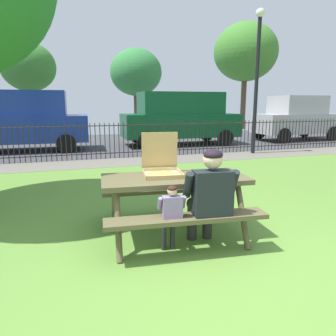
# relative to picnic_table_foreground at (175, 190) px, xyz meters

# --- Properties ---
(ground) EXTENTS (28.00, 11.26, 0.02)m
(ground) POSITION_rel_picnic_table_foreground_xyz_m (0.10, 0.40, -0.61)
(ground) COLOR #5E8C36
(cobblestone_walkway) EXTENTS (28.00, 1.40, 0.01)m
(cobblestone_walkway) POSITION_rel_picnic_table_foreground_xyz_m (0.10, 5.33, -0.60)
(cobblestone_walkway) COLOR slate
(street_asphalt) EXTENTS (28.00, 7.62, 0.01)m
(street_asphalt) POSITION_rel_picnic_table_foreground_xyz_m (0.10, 9.84, -0.60)
(street_asphalt) COLOR #424247
(picnic_table_foreground) EXTENTS (1.93, 1.64, 0.79)m
(picnic_table_foreground) POSITION_rel_picnic_table_foreground_xyz_m (0.00, 0.00, 0.00)
(picnic_table_foreground) COLOR brown
(picnic_table_foreground) RESTS_ON ground
(pizza_box_open) EXTENTS (0.54, 0.57, 0.53)m
(pizza_box_open) POSITION_rel_picnic_table_foreground_xyz_m (-0.12, 0.16, 0.27)
(pizza_box_open) COLOR tan
(pizza_box_open) RESTS_ON picnic_table_foreground
(adult_at_table) EXTENTS (0.63, 0.62, 1.19)m
(adult_at_table) POSITION_rel_picnic_table_foreground_xyz_m (0.23, -0.53, 0.06)
(adult_at_table) COLOR #2A2A2A
(adult_at_table) RESTS_ON ground
(child_at_table) EXTENTS (0.31, 0.31, 0.82)m
(child_at_table) POSITION_rel_picnic_table_foreground_xyz_m (-0.22, -0.51, -0.10)
(child_at_table) COLOR #282828
(child_at_table) RESTS_ON ground
(iron_fence_streetside) EXTENTS (22.64, 0.03, 1.09)m
(iron_fence_streetside) POSITION_rel_picnic_table_foreground_xyz_m (0.10, 6.03, -0.04)
(iron_fence_streetside) COLOR #2D2823
(iron_fence_streetside) RESTS_ON ground
(lamp_post_walkway) EXTENTS (0.28, 0.28, 4.55)m
(lamp_post_walkway) POSITION_rel_picnic_table_foreground_xyz_m (4.69, 5.62, 2.14)
(lamp_post_walkway) COLOR black
(lamp_post_walkway) RESTS_ON ground
(parked_car_center) EXTENTS (4.66, 2.07, 2.08)m
(parked_car_center) POSITION_rel_picnic_table_foreground_xyz_m (-2.84, 8.47, 0.50)
(parked_car_center) COLOR navy
(parked_car_center) RESTS_ON ground
(parked_car_right) EXTENTS (4.64, 2.03, 2.08)m
(parked_car_right) POSITION_rel_picnic_table_foreground_xyz_m (3.09, 8.47, 0.50)
(parked_car_right) COLOR #0E4D28
(parked_car_right) RESTS_ON ground
(parked_car_far_right) EXTENTS (3.97, 1.96, 1.98)m
(parked_car_far_right) POSITION_rel_picnic_table_foreground_xyz_m (8.68, 8.47, 0.41)
(parked_car_far_right) COLOR #B4B1B5
(parked_car_far_right) RESTS_ON ground
(far_tree_midleft) EXTENTS (2.74, 2.74, 4.71)m
(far_tree_midleft) POSITION_rel_picnic_table_foreground_xyz_m (-2.97, 14.68, 2.83)
(far_tree_midleft) COLOR brown
(far_tree_midleft) RESTS_ON ground
(far_tree_center) EXTENTS (2.91, 2.91, 4.67)m
(far_tree_center) POSITION_rel_picnic_table_foreground_xyz_m (2.64, 14.68, 2.74)
(far_tree_center) COLOR brown
(far_tree_center) RESTS_ON ground
(far_tree_midright) EXTENTS (3.93, 3.93, 6.53)m
(far_tree_midright) POSITION_rel_picnic_table_foreground_xyz_m (9.59, 14.68, 4.14)
(far_tree_midright) COLOR brown
(far_tree_midright) RESTS_ON ground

